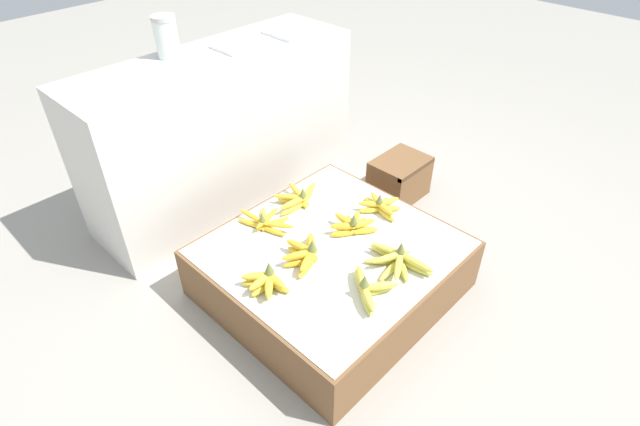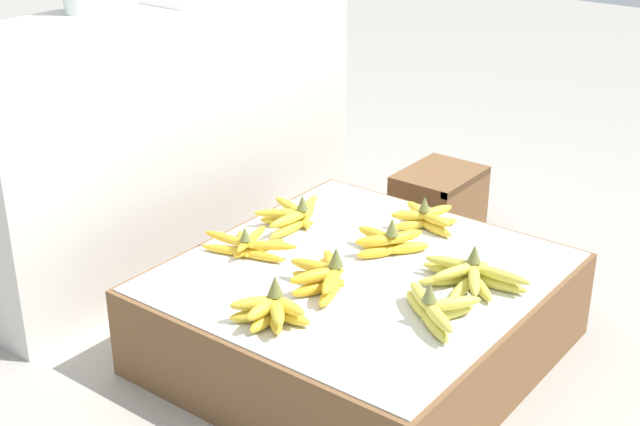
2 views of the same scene
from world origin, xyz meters
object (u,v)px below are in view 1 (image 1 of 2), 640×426
Objects in this scene: banana_bunch_middle_left at (266,282)px; banana_bunch_middle_right at (380,206)px; banana_bunch_middle_midleft at (306,254)px; banana_bunch_middle_midright at (353,225)px; glass_jar at (166,37)px; banana_bunch_back_midleft at (265,222)px; banana_bunch_back_midright at (299,198)px; banana_bunch_front_midleft at (368,289)px; foam_tray_white at (239,45)px; banana_bunch_front_midright at (397,260)px; wooden_crate at (399,178)px.

banana_bunch_middle_left reaches higher than banana_bunch_middle_right.
banana_bunch_middle_midleft is (0.21, 0.01, -0.00)m from banana_bunch_middle_left.
glass_jar is at bearing 98.10° from banana_bunch_middle_midright.
banana_bunch_middle_right is 1.19m from glass_jar.
banana_bunch_back_midright is (0.21, 0.02, 0.01)m from banana_bunch_back_midleft.
banana_bunch_front_midleft reaches higher than banana_bunch_middle_right.
glass_jar reaches higher than foam_tray_white.
banana_bunch_back_midleft is 1.18× the size of foam_tray_white.
banana_bunch_middle_right is 0.80× the size of banana_bunch_back_midleft.
banana_bunch_front_midleft is at bearing -84.81° from banana_bunch_middle_midleft.
banana_bunch_back_midleft is at bearing 84.20° from banana_bunch_middle_midleft.
banana_bunch_front_midright is 1.29× the size of foam_tray_white.
banana_bunch_back_midright is (-0.02, 0.30, -0.00)m from banana_bunch_middle_midright.
foam_tray_white is (-0.03, 0.86, 0.51)m from banana_bunch_middle_right.
banana_bunch_middle_midright is 1.09× the size of glass_jar.
banana_bunch_middle_midleft is 0.81× the size of banana_bunch_back_midright.
banana_bunch_back_midleft is at bearing -124.15° from foam_tray_white.
banana_bunch_middle_right is at bearing -0.97° from banana_bunch_middle_midleft.
banana_bunch_front_midleft is 0.98× the size of foam_tray_white.
banana_bunch_front_midleft is 1.19× the size of glass_jar.
banana_bunch_front_midright is 0.35m from banana_bunch_middle_midleft.
banana_bunch_middle_right is 0.51m from banana_bunch_back_midleft.
banana_bunch_front_midright is 0.26m from banana_bunch_middle_midright.
banana_bunch_middle_right is (0.42, 0.28, -0.01)m from banana_bunch_front_midleft.
banana_bunch_back_midleft is at bearing 49.92° from banana_bunch_middle_left.
foam_tray_white is (0.16, 0.86, 0.50)m from banana_bunch_middle_midright.
glass_jar is at bearing 82.91° from banana_bunch_middle_midleft.
banana_bunch_middle_left is at bearing 179.78° from banana_bunch_middle_right.
banana_bunch_middle_midleft is at bearing 179.03° from banana_bunch_middle_right.
banana_bunch_front_midleft reaches higher than banana_bunch_back_midright.
banana_bunch_middle_left is 0.78× the size of foam_tray_white.
banana_bunch_front_midleft is at bearing -110.30° from banana_bunch_back_midright.
banana_bunch_middle_left is 0.47m from banana_bunch_middle_midright.
foam_tray_white is at bearing 63.70° from banana_bunch_middle_midleft.
banana_bunch_front_midleft is 0.19m from banana_bunch_front_midright.
banana_bunch_middle_left is 1.17m from foam_tray_white.
glass_jar is 0.82× the size of foam_tray_white.
glass_jar reaches higher than banana_bunch_back_midleft.
wooden_crate is at bearing -45.43° from glass_jar.
foam_tray_white is (0.20, 1.13, 0.51)m from banana_bunch_front_midright.
banana_bunch_middle_midleft is at bearing 177.15° from banana_bunch_middle_midright.
foam_tray_white is (0.39, 0.58, 0.51)m from banana_bunch_back_midleft.
banana_bunch_middle_right is at bearing -0.22° from banana_bunch_middle_left.
banana_bunch_back_midleft is (-0.42, 0.28, -0.00)m from banana_bunch_middle_right.
banana_bunch_middle_midright is at bearing -81.90° from glass_jar.
banana_bunch_middle_midleft reaches higher than banana_bunch_middle_left.
foam_tray_white reaches higher than banana_bunch_back_midleft.
wooden_crate is at bearing -8.38° from banana_bunch_back_midright.
banana_bunch_middle_midleft is 1.13m from glass_jar.
banana_bunch_front_midleft reaches higher than wooden_crate.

